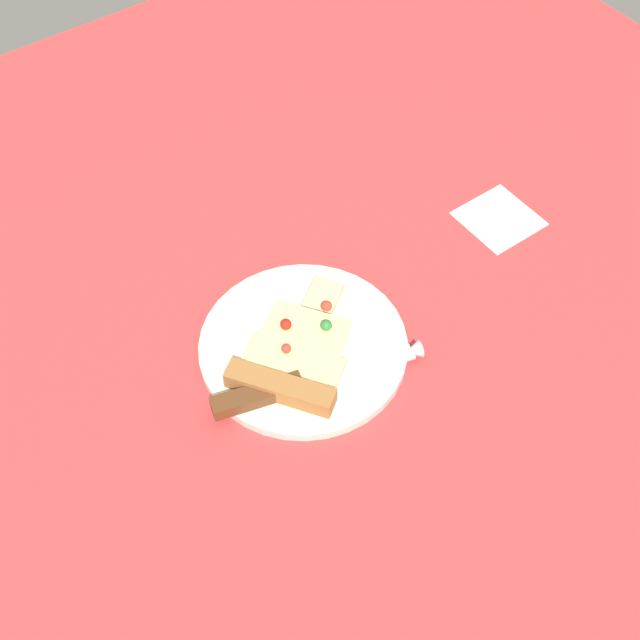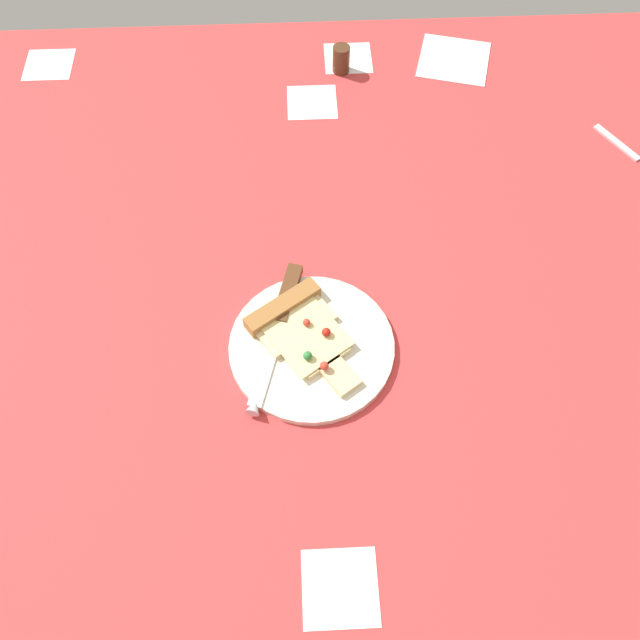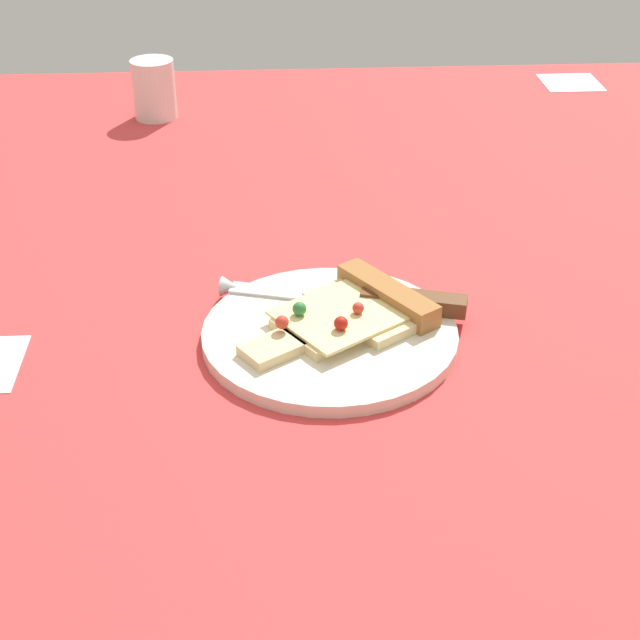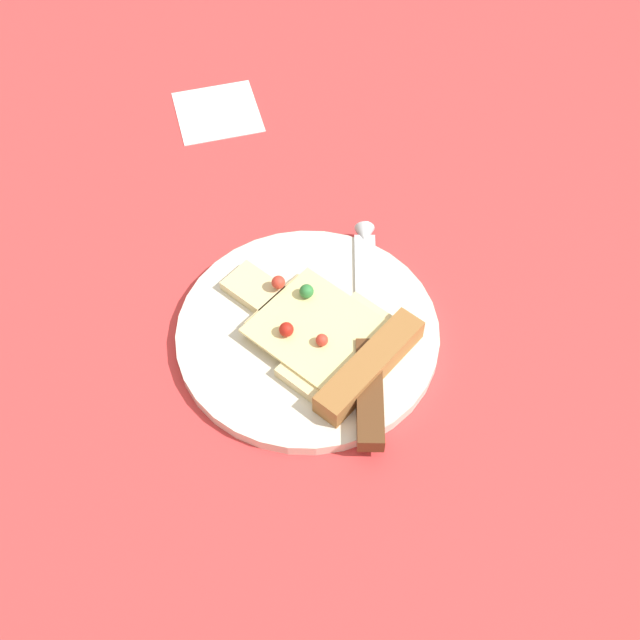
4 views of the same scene
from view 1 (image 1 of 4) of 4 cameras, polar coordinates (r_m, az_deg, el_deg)
name	(u,v)px [view 1 (image 1 of 4)]	position (r cm, az deg, el deg)	size (l,w,h in cm)	color
ground_plane	(348,375)	(93.75, 1.96, -3.80)	(155.05, 155.05, 3.00)	#D13838
plate	(303,347)	(93.36, -1.16, -1.84)	(23.53, 23.53, 1.21)	silver
pizza_slice	(295,357)	(90.85, -1.73, -2.55)	(16.30, 18.75, 2.59)	beige
knife	(298,384)	(89.11, -1.51, -4.43)	(8.50, 23.68, 2.45)	silver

